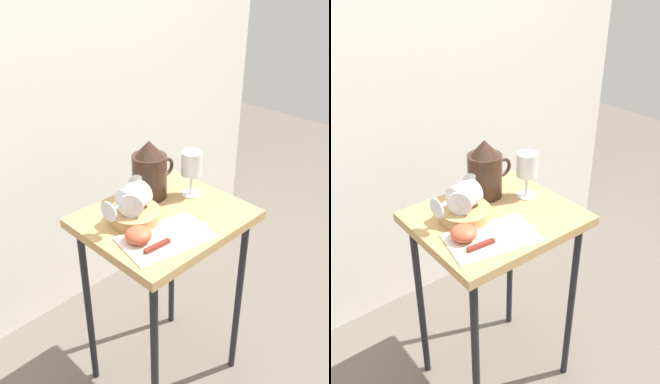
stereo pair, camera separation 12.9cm
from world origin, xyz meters
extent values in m
plane|color=#665B51|center=(0.00, 0.00, 0.00)|extent=(6.00, 6.00, 0.00)
cube|color=silver|center=(0.00, 0.61, 1.08)|extent=(2.40, 0.03, 2.17)
cube|color=tan|center=(0.00, 0.00, 0.70)|extent=(0.49, 0.41, 0.03)
cylinder|color=black|center=(-0.20, -0.17, 0.34)|extent=(0.02, 0.02, 0.68)
cylinder|color=black|center=(0.20, -0.17, 0.34)|extent=(0.02, 0.02, 0.68)
cylinder|color=black|center=(-0.20, 0.17, 0.34)|extent=(0.02, 0.02, 0.68)
cylinder|color=black|center=(0.20, 0.17, 0.34)|extent=(0.02, 0.02, 0.68)
cube|color=silver|center=(-0.09, -0.09, 0.71)|extent=(0.28, 0.21, 0.00)
cylinder|color=tan|center=(-0.09, 0.04, 0.73)|extent=(0.16, 0.16, 0.03)
cylinder|color=#382319|center=(0.05, 0.12, 0.78)|extent=(0.11, 0.11, 0.15)
cylinder|color=#B23819|center=(0.05, 0.12, 0.76)|extent=(0.10, 0.10, 0.08)
cone|color=#382319|center=(0.05, 0.12, 0.88)|extent=(0.10, 0.10, 0.05)
torus|color=#382319|center=(0.12, 0.12, 0.79)|extent=(0.07, 0.01, 0.07)
cylinder|color=silver|center=(0.15, 0.03, 0.71)|extent=(0.06, 0.06, 0.00)
cylinder|color=silver|center=(0.15, 0.03, 0.75)|extent=(0.01, 0.01, 0.07)
cylinder|color=silver|center=(0.15, 0.03, 0.83)|extent=(0.07, 0.07, 0.08)
cylinder|color=#B23819|center=(0.15, 0.03, 0.81)|extent=(0.06, 0.06, 0.04)
cylinder|color=silver|center=(-0.09, 0.04, 0.78)|extent=(0.11, 0.11, 0.07)
cylinder|color=silver|center=(-0.04, 0.09, 0.78)|extent=(0.05, 0.05, 0.01)
cylinder|color=silver|center=(-0.01, 0.11, 0.78)|extent=(0.04, 0.05, 0.06)
cylinder|color=silver|center=(-0.08, 0.05, 0.79)|extent=(0.09, 0.09, 0.08)
cylinder|color=silver|center=(-0.15, 0.04, 0.79)|extent=(0.06, 0.02, 0.01)
cylinder|color=silver|center=(-0.18, 0.04, 0.79)|extent=(0.01, 0.06, 0.06)
ellipsoid|color=#C15133|center=(-0.15, -0.05, 0.74)|extent=(0.08, 0.08, 0.04)
cube|color=silver|center=(-0.02, -0.12, 0.72)|extent=(0.15, 0.03, 0.00)
cube|color=maroon|center=(-0.14, -0.11, 0.72)|extent=(0.09, 0.02, 0.01)
camera|label=1|loc=(-0.79, -0.81, 1.42)|focal=40.41mm
camera|label=2|loc=(-0.70, -0.89, 1.42)|focal=40.41mm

